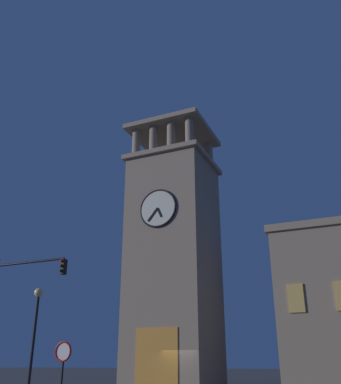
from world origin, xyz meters
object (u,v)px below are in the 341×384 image
object	(u,v)px
clocktower	(174,259)
no_horn_sign	(63,356)
traffic_signal_near	(12,301)
street_lamp	(36,321)

from	to	relation	value
clocktower	no_horn_sign	bearing A→B (deg)	98.71
traffic_signal_near	no_horn_sign	size ratio (longest dim) A/B	2.75
traffic_signal_near	no_horn_sign	bearing A→B (deg)	154.78
street_lamp	clocktower	bearing A→B (deg)	-92.89
no_horn_sign	traffic_signal_near	bearing A→B (deg)	-25.22
clocktower	street_lamp	distance (m)	15.80
clocktower	street_lamp	xyz separation A→B (m)	(0.74, 14.63, -5.92)
no_horn_sign	clocktower	bearing A→B (deg)	-81.29
clocktower	street_lamp	bearing A→B (deg)	87.11
street_lamp	no_horn_sign	xyz separation A→B (m)	(-3.29, 2.02, -1.59)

